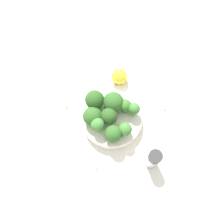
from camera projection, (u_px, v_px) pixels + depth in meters
name	position (u px, v px, depth m)	size (l,w,h in m)	color
ground_plane	(112.00, 121.00, 0.64)	(3.00, 3.00, 0.00)	silver
bowl	(112.00, 119.00, 0.63)	(0.17, 0.17, 0.03)	silver
broccoli_floret_0	(109.00, 116.00, 0.58)	(0.04, 0.04, 0.06)	#84AD66
broccoli_floret_1	(113.00, 103.00, 0.59)	(0.06, 0.06, 0.06)	#7A9E5B
broccoli_floret_2	(93.00, 117.00, 0.58)	(0.05, 0.05, 0.05)	#8EB770
broccoli_floret_3	(113.00, 134.00, 0.56)	(0.05, 0.05, 0.05)	#84AD66
broccoli_floret_4	(98.00, 125.00, 0.57)	(0.04, 0.04, 0.05)	#84AD66
broccoli_floret_5	(126.00, 107.00, 0.59)	(0.04, 0.04, 0.05)	#8EB770
broccoli_floret_6	(125.00, 129.00, 0.57)	(0.04, 0.04, 0.05)	#7A9E5B
broccoli_floret_7	(95.00, 100.00, 0.59)	(0.05, 0.05, 0.07)	#7A9E5B
broccoli_floret_8	(134.00, 109.00, 0.59)	(0.03, 0.03, 0.05)	#84AD66
pepper_shaker	(153.00, 159.00, 0.56)	(0.03, 0.03, 0.08)	#B2B7BC
lemon_wedge	(119.00, 76.00, 0.68)	(0.05, 0.05, 0.05)	yellow
almond_crumb_0	(97.00, 169.00, 0.58)	(0.01, 0.00, 0.01)	olive
almond_crumb_1	(116.00, 84.00, 0.69)	(0.01, 0.01, 0.01)	olive
almond_crumb_2	(165.00, 110.00, 0.65)	(0.01, 0.00, 0.01)	olive
almond_crumb_3	(66.00, 106.00, 0.66)	(0.01, 0.01, 0.01)	tan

